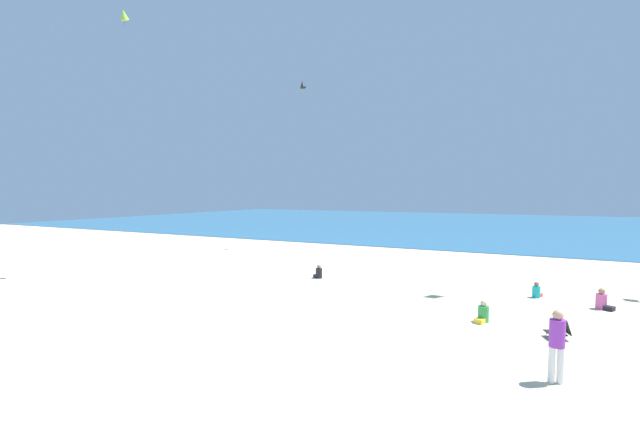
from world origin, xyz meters
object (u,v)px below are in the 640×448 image
beach_chair_near_camera (560,330)px  person_3 (319,273)px  kite_black (303,84)px  person_1 (557,341)px  person_6 (537,292)px  person_4 (483,314)px  person_0 (602,302)px  kite_lime (124,15)px

beach_chair_near_camera → person_3: 12.14m
person_3 → kite_black: kite_black is taller
person_1 → beach_chair_near_camera: bearing=157.2°
person_3 → person_6: 10.25m
person_4 → person_3: bearing=-98.0°
person_0 → person_6: (-2.30, 0.96, -0.05)m
person_1 → person_3: size_ratio=2.44×
person_0 → person_1: (-1.64, -8.29, 0.71)m
beach_chair_near_camera → person_3: person_3 is taller
person_0 → person_3: size_ratio=1.13×
person_1 → kite_black: kite_black is taller
beach_chair_near_camera → person_4: person_4 is taller
person_1 → person_4: bearing=-174.1°
person_4 → kite_black: 24.81m
person_4 → kite_lime: size_ratio=0.82×
kite_black → kite_lime: 14.55m
person_0 → kite_black: size_ratio=0.85×
beach_chair_near_camera → person_3: (-11.03, 5.07, -0.02)m
person_6 → kite_lime: size_ratio=0.73×
person_6 → kite_black: kite_black is taller
person_6 → kite_lime: bearing=123.5°
person_3 → kite_lime: bearing=56.0°
person_1 → kite_black: bearing=-157.8°
person_0 → person_4: 5.46m
person_3 → beach_chair_near_camera: bearing=-171.5°
person_0 → person_1: bearing=-73.4°
kite_lime → person_0: bearing=9.1°
beach_chair_near_camera → person_1: 3.73m
person_1 → kite_lime: size_ratio=1.88×
person_0 → kite_lime: bearing=-143.2°
person_3 → person_6: (10.23, 0.52, -0.02)m
person_1 → person_3: (-10.89, 8.73, -0.75)m
person_3 → person_6: bearing=-143.9°
person_4 → person_6: person_4 is taller
person_4 → kite_black: (-15.53, 14.70, 12.57)m
beach_chair_near_camera → person_4: size_ratio=1.03×
person_6 → kite_lime: 24.15m
kite_black → person_3: bearing=-56.6°
person_4 → person_1: bearing=44.9°
person_4 → person_6: bearing=-179.2°
person_4 → kite_black: bearing=-115.0°
person_4 → kite_lime: bearing=-72.8°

